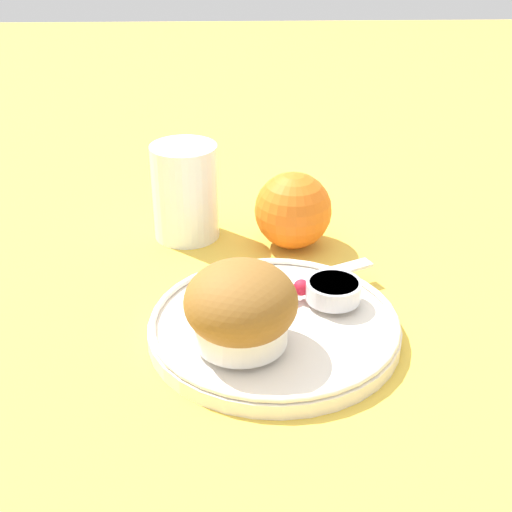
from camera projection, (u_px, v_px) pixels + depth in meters
ground_plane at (253, 327)px, 0.66m from camera, size 3.00×3.00×0.00m
plate at (274, 326)px, 0.65m from camera, size 0.23×0.23×0.02m
muffin at (241, 308)px, 0.59m from camera, size 0.10×0.10×0.07m
cream_ramekin at (334, 289)px, 0.66m from camera, size 0.05×0.05×0.02m
berry_pair at (294, 288)px, 0.67m from camera, size 0.03×0.02×0.02m
butter_knife at (291, 283)px, 0.69m from camera, size 0.17×0.09×0.00m
orange_fruit at (293, 210)px, 0.79m from camera, size 0.09×0.09×0.09m
juice_glass at (185, 192)px, 0.80m from camera, size 0.07×0.07×0.11m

